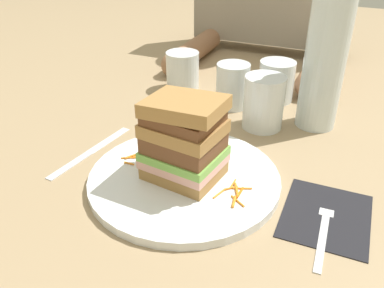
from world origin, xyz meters
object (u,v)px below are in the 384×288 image
object	(u,v)px
sandwich	(184,140)
knife	(89,153)
main_plate	(184,179)
empty_tumbler_1	(233,86)
empty_tumbler_0	(183,71)
empty_tumbler_2	(276,81)
water_bottle	(326,55)
juice_glass	(263,105)
fork	(325,224)
napkin_dark	(326,216)

from	to	relation	value
sandwich	knife	world-z (taller)	sandwich
main_plate	empty_tumbler_1	xyz separation A→B (m)	(-0.03, 0.30, 0.04)
empty_tumbler_0	main_plate	bearing A→B (deg)	-64.65
sandwich	empty_tumbler_2	world-z (taller)	sandwich
water_bottle	empty_tumbler_1	xyz separation A→B (m)	(-0.18, 0.02, -0.10)
sandwich	juice_glass	bearing A→B (deg)	75.55
fork	water_bottle	distance (m)	0.34
empty_tumbler_2	napkin_dark	bearing A→B (deg)	-65.90
sandwich	fork	xyz separation A→B (m)	(0.22, -0.02, -0.07)
empty_tumbler_0	empty_tumbler_1	xyz separation A→B (m)	(0.14, -0.05, 0.00)
juice_glass	empty_tumbler_2	size ratio (longest dim) A/B	1.17
main_plate	knife	distance (m)	0.19
juice_glass	napkin_dark	bearing A→B (deg)	-55.66
juice_glass	empty_tumbler_0	distance (m)	0.25
sandwich	napkin_dark	bearing A→B (deg)	1.56
sandwich	knife	bearing A→B (deg)	176.79
sandwich	empty_tumbler_0	size ratio (longest dim) A/B	1.52
juice_glass	water_bottle	size ratio (longest dim) A/B	0.33
main_plate	sandwich	bearing A→B (deg)	-31.13
empty_tumbler_2	water_bottle	bearing A→B (deg)	-40.33
knife	empty_tumbler_2	distance (m)	0.44
main_plate	empty_tumbler_1	size ratio (longest dim) A/B	3.16
napkin_dark	knife	bearing A→B (deg)	179.31
sandwich	empty_tumbler_2	xyz separation A→B (m)	(0.05, 0.37, -0.03)
main_plate	empty_tumbler_0	bearing A→B (deg)	115.35
sandwich	juice_glass	world-z (taller)	sandwich
water_bottle	empty_tumbler_1	size ratio (longest dim) A/B	3.31
sandwich	empty_tumbler_1	bearing A→B (deg)	94.85
sandwich	napkin_dark	xyz separation A→B (m)	(0.22, 0.01, -0.08)
juice_glass	water_bottle	xyz separation A→B (m)	(0.09, 0.05, 0.10)
empty_tumbler_1	fork	bearing A→B (deg)	-52.68
water_bottle	napkin_dark	bearing A→B (deg)	-77.58
fork	napkin_dark	bearing A→B (deg)	92.39
main_plate	water_bottle	world-z (taller)	water_bottle
fork	empty_tumbler_0	bearing A→B (deg)	136.30
fork	knife	distance (m)	0.41
water_bottle	sandwich	bearing A→B (deg)	-118.45
knife	water_bottle	bearing A→B (deg)	38.43
empty_tumbler_0	water_bottle	bearing A→B (deg)	-11.34
knife	empty_tumbler_1	xyz separation A→B (m)	(0.17, 0.29, 0.05)
empty_tumbler_0	juice_glass	bearing A→B (deg)	-27.06
napkin_dark	fork	size ratio (longest dim) A/B	0.85
empty_tumbler_0	empty_tumbler_2	bearing A→B (deg)	5.90
juice_glass	empty_tumbler_1	world-z (taller)	juice_glass
empty_tumbler_1	empty_tumbler_2	size ratio (longest dim) A/B	1.07
juice_glass	empty_tumbler_2	xyz separation A→B (m)	(-0.01, 0.14, -0.00)
sandwich	empty_tumbler_2	size ratio (longest dim) A/B	1.51
napkin_dark	empty_tumbler_2	distance (m)	0.40
main_plate	empty_tumbler_0	distance (m)	0.39
sandwich	fork	world-z (taller)	sandwich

